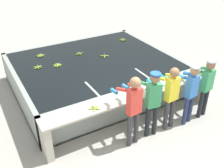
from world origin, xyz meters
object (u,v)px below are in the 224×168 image
object	(u,v)px
banana_bunch_floating_4	(40,56)
banana_bunch_ledge_0	(95,108)
banana_bunch_floating_5	(79,54)
banana_bunch_floating_1	(38,67)
knife_0	(183,79)
worker_4	(206,83)
banana_bunch_floating_2	(104,56)
banana_bunch_floating_0	(57,65)
banana_bunch_ledge_1	(201,75)
worker_0	(133,105)
worker_1	(153,98)
worker_2	(171,93)
banana_bunch_floating_3	(123,40)
worker_3	(190,90)

from	to	relation	value
banana_bunch_floating_4	banana_bunch_ledge_0	size ratio (longest dim) A/B	1.01
banana_bunch_floating_4	banana_bunch_floating_5	distance (m)	1.21
banana_bunch_floating_1	knife_0	size ratio (longest dim) A/B	0.82
worker_4	banana_bunch_floating_2	bearing A→B (deg)	115.18
banana_bunch_floating_0	banana_bunch_floating_1	world-z (taller)	same
banana_bunch_ledge_0	banana_bunch_ledge_1	distance (m)	3.22
banana_bunch_floating_0	banana_bunch_floating_1	xyz separation A→B (m)	(-0.53, 0.16, 0.00)
worker_0	worker_1	size ratio (longest dim) A/B	1.04
worker_2	banana_bunch_floating_2	size ratio (longest dim) A/B	6.33
knife_0	worker_1	bearing A→B (deg)	-161.00
worker_0	banana_bunch_floating_2	xyz separation A→B (m)	(0.85, 2.86, -0.13)
banana_bunch_floating_1	banana_bunch_floating_5	world-z (taller)	same
worker_4	banana_bunch_ledge_1	world-z (taller)	worker_4
banana_bunch_floating_0	banana_bunch_floating_4	world-z (taller)	same
banana_bunch_floating_4	banana_bunch_ledge_0	xyz separation A→B (m)	(0.19, -3.40, 0.00)
worker_0	banana_bunch_floating_0	size ratio (longest dim) A/B	6.25
banana_bunch_floating_1	banana_bunch_ledge_1	size ratio (longest dim) A/B	1.00
banana_bunch_floating_5	knife_0	size ratio (longest dim) A/B	0.82
worker_2	banana_bunch_floating_3	size ratio (longest dim) A/B	6.07
knife_0	banana_bunch_ledge_1	bearing A→B (deg)	-9.27
banana_bunch_floating_1	banana_bunch_ledge_0	bearing A→B (deg)	-79.25
worker_1	banana_bunch_floating_5	xyz separation A→B (m)	(-0.32, 3.37, -0.10)
worker_1	banana_bunch_floating_5	size ratio (longest dim) A/B	6.00
worker_3	worker_1	bearing A→B (deg)	175.93
worker_4	banana_bunch_floating_4	size ratio (longest dim) A/B	5.76
banana_bunch_floating_3	banana_bunch_ledge_0	distance (m)	4.32
banana_bunch_floating_3	banana_bunch_ledge_0	xyz separation A→B (m)	(-2.79, -3.30, 0.00)
worker_1	banana_bunch_floating_4	xyz separation A→B (m)	(-1.44, 3.84, -0.10)
worker_3	banana_bunch_ledge_1	world-z (taller)	worker_3
worker_2	worker_3	world-z (taller)	worker_2
banana_bunch_ledge_0	knife_0	xyz separation A→B (m)	(2.66, 0.05, -0.01)
worker_4	banana_bunch_floating_1	xyz separation A→B (m)	(-3.39, 3.13, -0.05)
worker_4	knife_0	xyz separation A→B (m)	(-0.24, 0.54, -0.05)
banana_bunch_floating_0	banana_bunch_ledge_1	xyz separation A→B (m)	(3.19, -2.52, 0.00)
banana_bunch_floating_5	knife_0	xyz separation A→B (m)	(1.73, -2.89, -0.01)
worker_1	banana_bunch_ledge_1	bearing A→B (deg)	11.25
banana_bunch_floating_0	banana_bunch_floating_5	world-z (taller)	same
worker_4	banana_bunch_ledge_1	bearing A→B (deg)	53.93
banana_bunch_floating_0	banana_bunch_ledge_1	bearing A→B (deg)	-38.37
worker_4	banana_bunch_floating_1	distance (m)	4.62
worker_1	worker_4	distance (m)	1.64
knife_0	banana_bunch_floating_3	bearing A→B (deg)	87.69
banana_bunch_floating_0	knife_0	size ratio (longest dim) A/B	0.82
banana_bunch_floating_2	banana_bunch_floating_3	world-z (taller)	same
worker_4	knife_0	world-z (taller)	worker_4
worker_1	banana_bunch_floating_2	bearing A→B (deg)	84.19
banana_bunch_floating_1	banana_bunch_floating_5	size ratio (longest dim) A/B	1.00
worker_2	banana_bunch_floating_0	xyz separation A→B (m)	(-1.76, 2.91, -0.08)
worker_2	banana_bunch_floating_0	size ratio (longest dim) A/B	5.96
banana_bunch_ledge_0	banana_bunch_ledge_1	xyz separation A→B (m)	(3.22, -0.04, 0.00)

